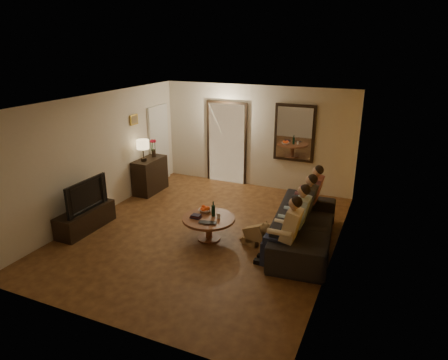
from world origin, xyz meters
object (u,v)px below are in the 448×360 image
at_px(tv, 83,195).
at_px(sofa, 305,227).
at_px(person_b, 296,221).
at_px(dog, 255,232).
at_px(wine_bottle, 213,209).
at_px(bowl, 205,210).
at_px(person_a, 287,235).
at_px(person_c, 304,209).
at_px(coffee_table, 209,228).
at_px(dresser, 150,175).
at_px(table_lamp, 143,150).
at_px(laptop, 207,224).
at_px(person_d, 311,198).
at_px(tv_stand, 86,219).

relative_size(tv, sofa, 0.43).
xyz_separation_m(person_b, dog, (-0.71, -0.12, -0.32)).
xyz_separation_m(tv, wine_bottle, (2.51, 0.72, -0.15)).
bearing_deg(bowl, person_a, -18.66).
relative_size(person_c, coffee_table, 1.20).
bearing_deg(bowl, dog, -6.65).
bearing_deg(sofa, person_a, 167.63).
height_order(tv, dog, tv).
xyz_separation_m(dog, coffee_table, (-0.91, -0.09, -0.06)).
bearing_deg(wine_bottle, dresser, 147.23).
xyz_separation_m(table_lamp, coffee_table, (2.46, -1.50, -0.90)).
bearing_deg(laptop, person_d, 35.63).
relative_size(dresser, sofa, 0.38).
height_order(person_a, person_b, same).
bearing_deg(wine_bottle, laptop, -82.50).
distance_m(table_lamp, person_a, 4.53).
bearing_deg(dog, laptop, -138.83).
bearing_deg(table_lamp, dog, -22.61).
relative_size(person_b, bowl, 4.63).
bearing_deg(bowl, person_c, 18.10).
height_order(sofa, person_a, person_a).
height_order(person_a, laptop, person_a).
height_order(person_a, person_d, same).
height_order(dresser, person_b, person_b).
bearing_deg(table_lamp, person_b, -17.48).
height_order(dresser, tv_stand, dresser).
height_order(person_d, wine_bottle, person_d).
distance_m(tv, dog, 3.48).
bearing_deg(wine_bottle, coffee_table, -116.57).
bearing_deg(sofa, tv_stand, 99.03).
distance_m(person_a, person_b, 0.60).
xyz_separation_m(table_lamp, sofa, (4.19, -0.99, -0.76)).
distance_m(sofa, bowl, 1.93).
relative_size(dog, coffee_table, 0.56).
distance_m(person_a, coffee_table, 1.71).
xyz_separation_m(dresser, tv_stand, (0.00, -2.34, -0.21)).
relative_size(person_c, wine_bottle, 3.87).
height_order(dresser, person_a, person_a).
bearing_deg(tv, dog, -78.12).
distance_m(sofa, wine_bottle, 1.74).
distance_m(coffee_table, bowl, 0.38).
bearing_deg(person_a, sofa, 83.66).
bearing_deg(person_b, table_lamp, 162.52).
distance_m(person_b, coffee_table, 1.68).
xyz_separation_m(person_d, wine_bottle, (-1.58, -1.31, 0.01)).
bearing_deg(sofa, person_b, 155.53).
height_order(coffee_table, laptop, laptop).
height_order(dog, bowl, dog).
distance_m(tv, wine_bottle, 2.62).
relative_size(dresser, coffee_table, 0.97).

